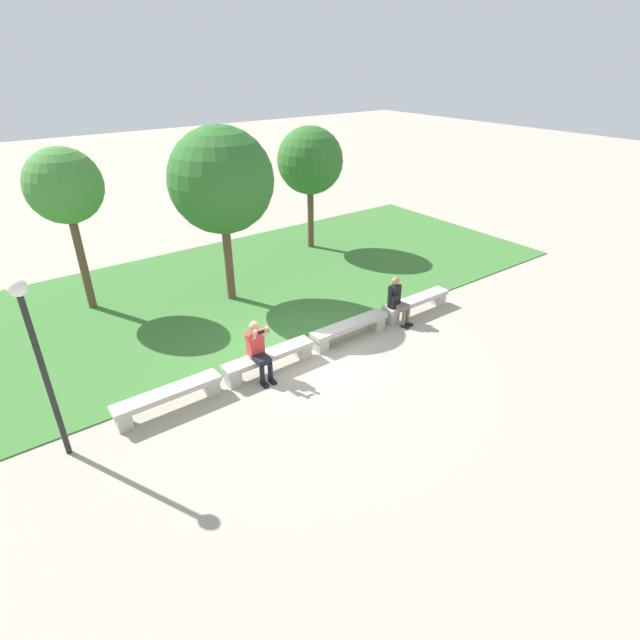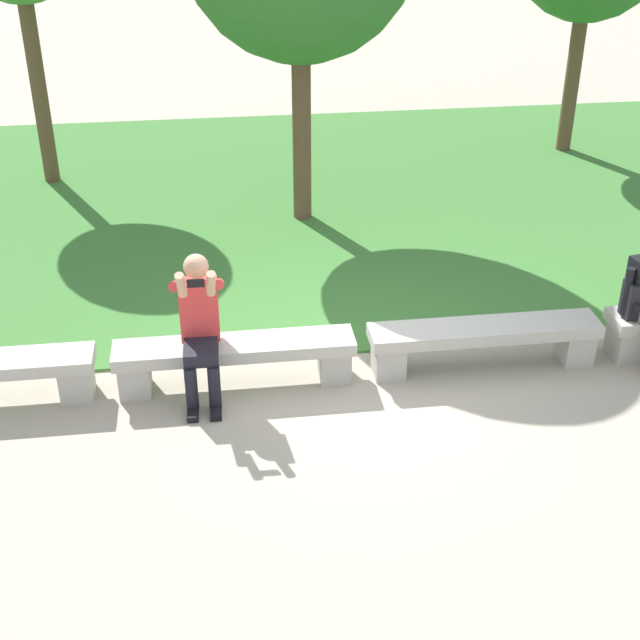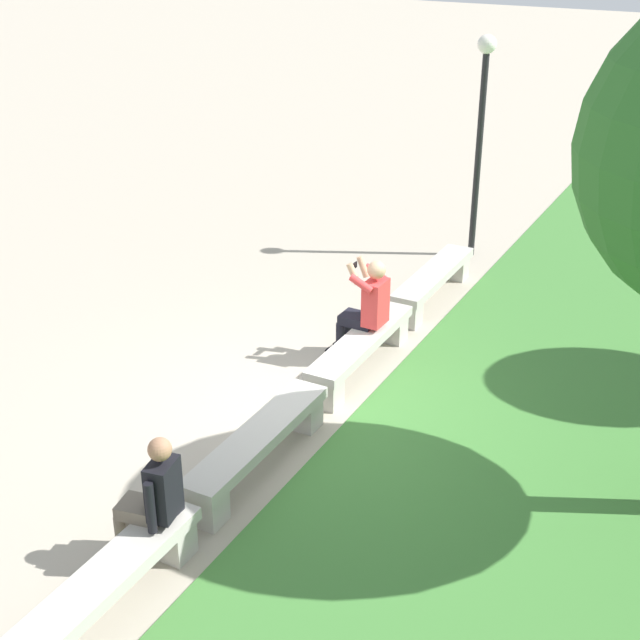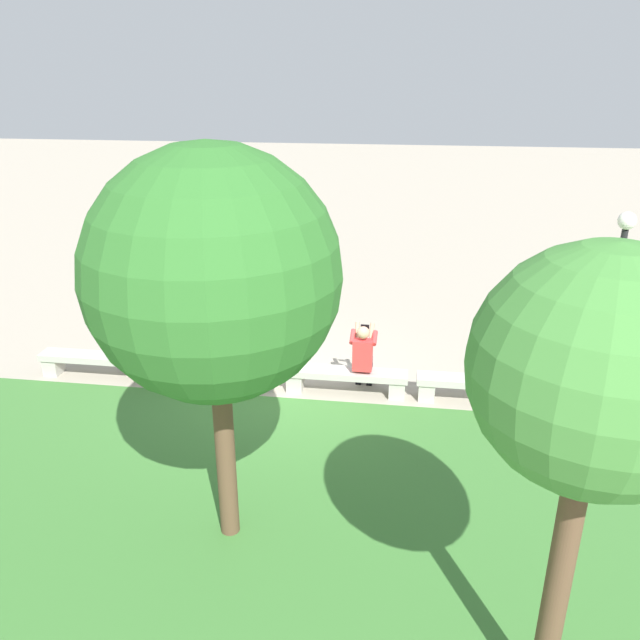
% 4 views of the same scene
% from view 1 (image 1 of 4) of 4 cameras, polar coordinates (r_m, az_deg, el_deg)
% --- Properties ---
extents(ground_plane, '(80.00, 80.00, 0.00)m').
position_cam_1_polar(ground_plane, '(11.91, -0.98, -3.82)').
color(ground_plane, '#A89E8C').
extents(grass_strip, '(21.21, 8.00, 0.03)m').
position_cam_1_polar(grass_strip, '(15.26, -10.65, 3.34)').
color(grass_strip, '#3D7533').
rests_on(grass_strip, ground).
extents(bench_main, '(2.19, 0.40, 0.45)m').
position_cam_1_polar(bench_main, '(10.46, -16.97, -8.36)').
color(bench_main, '#B7B2A8').
rests_on(bench_main, ground).
extents(bench_near, '(2.19, 0.40, 0.45)m').
position_cam_1_polar(bench_near, '(11.22, -5.86, -4.38)').
color(bench_near, '#B7B2A8').
rests_on(bench_near, ground).
extents(bench_mid, '(2.19, 0.40, 0.45)m').
position_cam_1_polar(bench_mid, '(12.38, 3.41, -0.90)').
color(bench_mid, '#B7B2A8').
rests_on(bench_mid, ground).
extents(bench_far, '(2.19, 0.40, 0.45)m').
position_cam_1_polar(bench_far, '(13.84, 10.89, 1.95)').
color(bench_far, '#B7B2A8').
rests_on(bench_far, ground).
extents(person_photographer, '(0.48, 0.73, 1.32)m').
position_cam_1_polar(person_photographer, '(10.81, -7.09, -3.14)').
color(person_photographer, black).
rests_on(person_photographer, ground).
extents(person_distant, '(0.47, 0.71, 1.26)m').
position_cam_1_polar(person_distant, '(13.11, 8.85, 2.37)').
color(person_distant, black).
rests_on(person_distant, ground).
extents(backpack, '(0.28, 0.24, 0.43)m').
position_cam_1_polar(backpack, '(13.11, 8.46, 2.16)').
color(backpack, black).
rests_on(backpack, bench_far).
extents(tree_behind_wall, '(2.75, 2.75, 4.77)m').
position_cam_1_polar(tree_behind_wall, '(13.65, -11.22, 15.32)').
color(tree_behind_wall, brown).
rests_on(tree_behind_wall, ground).
extents(tree_left_background, '(1.89, 1.89, 4.34)m').
position_cam_1_polar(tree_left_background, '(14.33, -27.19, 13.35)').
color(tree_left_background, brown).
rests_on(tree_left_background, ground).
extents(tree_right_background, '(2.24, 2.24, 4.21)m').
position_cam_1_polar(tree_right_background, '(17.72, -1.14, 17.70)').
color(tree_right_background, brown).
rests_on(tree_right_background, ground).
extents(lamp_post, '(0.28, 0.28, 3.39)m').
position_cam_1_polar(lamp_post, '(9.09, -29.76, -2.49)').
color(lamp_post, black).
rests_on(lamp_post, ground).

